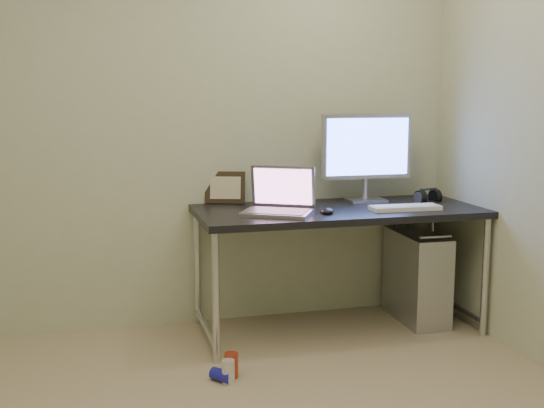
{
  "coord_description": "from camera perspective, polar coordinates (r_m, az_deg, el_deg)",
  "views": [
    {
      "loc": [
        -0.49,
        -2.36,
        1.42
      ],
      "look_at": [
        0.41,
        1.03,
        0.85
      ],
      "focal_mm": 45.0,
      "sensor_mm": 36.0,
      "label": 1
    }
  ],
  "objects": [
    {
      "name": "mouse_left",
      "position": [
        3.87,
        4.63,
        -0.47
      ],
      "size": [
        0.11,
        0.14,
        0.04
      ],
      "primitive_type": "ellipsoid",
      "rotation": [
        0.0,
        0.0,
        -0.33
      ],
      "color": "black",
      "rests_on": "desk"
    },
    {
      "name": "webcam",
      "position": [
        4.17,
        -0.43,
        1.24
      ],
      "size": [
        0.05,
        0.04,
        0.12
      ],
      "rotation": [
        0.0,
        0.0,
        -0.31
      ],
      "color": "silver",
      "rests_on": "desk"
    },
    {
      "name": "picture_frame",
      "position": [
        4.2,
        -3.95,
        1.38
      ],
      "size": [
        0.26,
        0.15,
        0.2
      ],
      "primitive_type": "cube",
      "rotation": [
        -0.21,
        0.0,
        -0.32
      ],
      "color": "black",
      "rests_on": "desk"
    },
    {
      "name": "cable_b",
      "position": [
        4.63,
        11.08,
        -3.95
      ],
      "size": [
        0.02,
        0.11,
        0.71
      ],
      "primitive_type": "cylinder",
      "rotation": [
        0.14,
        0.0,
        0.09
      ],
      "color": "black",
      "rests_on": "ground"
    },
    {
      "name": "cable_a",
      "position": [
        4.6,
        9.97,
        -3.73
      ],
      "size": [
        0.01,
        0.16,
        0.69
      ],
      "primitive_type": "cylinder",
      "rotation": [
        0.21,
        0.0,
        0.0
      ],
      "color": "black",
      "rests_on": "ground"
    },
    {
      "name": "keyboard",
      "position": [
        4.05,
        11.07,
        -0.3
      ],
      "size": [
        0.42,
        0.15,
        0.02
      ],
      "primitive_type": "cube",
      "rotation": [
        0.0,
        0.0,
        -0.04
      ],
      "color": "white",
      "rests_on": "desk"
    },
    {
      "name": "tower_computer",
      "position": [
        4.42,
        11.99,
        -5.94
      ],
      "size": [
        0.25,
        0.54,
        0.6
      ],
      "rotation": [
        0.0,
        0.0,
        -0.02
      ],
      "color": "#B5B6BA",
      "rests_on": "ground"
    },
    {
      "name": "headphones",
      "position": [
        4.39,
        12.91,
        0.57
      ],
      "size": [
        0.17,
        0.1,
        0.1
      ],
      "rotation": [
        0.0,
        0.0,
        0.19
      ],
      "color": "black",
      "rests_on": "desk"
    },
    {
      "name": "laptop",
      "position": [
        3.86,
        0.63,
        0.14
      ],
      "size": [
        0.48,
        0.45,
        0.26
      ],
      "rotation": [
        0.0,
        0.0,
        -0.51
      ],
      "color": "#ADACB4",
      "rests_on": "desk"
    },
    {
      "name": "can_white",
      "position": [
        3.48,
        -3.69,
        -13.81
      ],
      "size": [
        0.08,
        0.08,
        0.12
      ],
      "primitive_type": "cylinder",
      "rotation": [
        0.0,
        0.0,
        0.32
      ],
      "color": "silver",
      "rests_on": "ground"
    },
    {
      "name": "can_blue",
      "position": [
        3.51,
        -4.23,
        -14.12
      ],
      "size": [
        0.12,
        0.13,
        0.06
      ],
      "primitive_type": "cylinder",
      "rotation": [
        1.57,
        0.0,
        0.66
      ],
      "color": "#1D1CAA",
      "rests_on": "ground"
    },
    {
      "name": "can_red",
      "position": [
        3.54,
        -3.43,
        -13.32
      ],
      "size": [
        0.09,
        0.09,
        0.13
      ],
      "primitive_type": "cylinder",
      "rotation": [
        0.0,
        0.0,
        0.46
      ],
      "color": "#AF3219",
      "rests_on": "ground"
    },
    {
      "name": "mouse_right",
      "position": [
        4.16,
        13.65,
        -0.09
      ],
      "size": [
        0.08,
        0.11,
        0.03
      ],
      "primitive_type": "ellipsoid",
      "rotation": [
        0.0,
        0.0,
        -0.24
      ],
      "color": "black",
      "rests_on": "desk"
    },
    {
      "name": "monitor",
      "position": [
        4.29,
        7.92,
        4.45
      ],
      "size": [
        0.58,
        0.17,
        0.55
      ],
      "rotation": [
        0.0,
        0.0,
        -0.01
      ],
      "color": "#ADACB4",
      "rests_on": "desk"
    },
    {
      "name": "wall_back",
      "position": [
        4.15,
        -8.1,
        6.77
      ],
      "size": [
        3.5,
        0.02,
        2.5
      ],
      "primitive_type": "cube",
      "color": "beige",
      "rests_on": "ground"
    },
    {
      "name": "desk",
      "position": [
        4.07,
        5.55,
        -1.38
      ],
      "size": [
        1.68,
        0.73,
        0.75
      ],
      "color": "black",
      "rests_on": "ground"
    }
  ]
}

